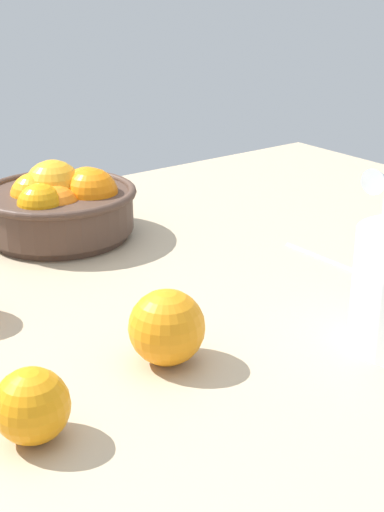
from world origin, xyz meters
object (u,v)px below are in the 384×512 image
Objects in this scene: loose_orange_3 at (167,327)px; spoon at (344,265)px; loose_orange_0 at (32,406)px; fruit_bowl at (62,204)px.

spoon is at bearing 10.61° from loose_orange_3.
fruit_bowl is at bearing 59.51° from loose_orange_0.
loose_orange_3 is 0.49× the size of spoon.
spoon is at bearing -54.24° from fruit_bowl.
fruit_bowl is 41.00cm from loose_orange_3.
loose_orange_0 reaches higher than spoon.
spoon is at bearing 11.55° from loose_orange_0.
fruit_bowl is 51.06cm from loose_orange_0.
fruit_bowl is at bearing 125.76° from spoon.
fruit_bowl is 3.44× the size of loose_orange_0.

